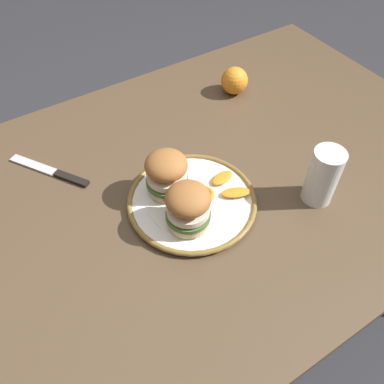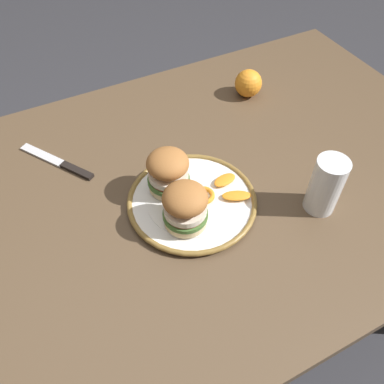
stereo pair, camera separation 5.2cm
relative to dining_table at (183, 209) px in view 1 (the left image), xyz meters
The scene contains 11 objects.
ground_plane 0.62m from the dining_table, ahead, with size 8.00×8.00×0.00m, color #333338.
dining_table is the anchor object (origin of this frame).
dinner_plate 0.11m from the dining_table, 80.35° to the left, with size 0.29×0.29×0.02m.
sandwich_half_left 0.19m from the dining_table, 64.46° to the left, with size 0.10×0.10×0.10m.
sandwich_half_right 0.16m from the dining_table, ahead, with size 0.10×0.10×0.10m.
orange_peel_curled 0.12m from the dining_table, 103.92° to the left, with size 0.05×0.05×0.01m.
orange_peel_strip_long 0.14m from the dining_table, 152.02° to the left, with size 0.06×0.04×0.01m.
orange_peel_strip_short 0.16m from the dining_table, 130.18° to the left, with size 0.07×0.05×0.01m.
drinking_glass 0.33m from the dining_table, 141.62° to the left, with size 0.07×0.07×0.14m.
whole_orange 0.41m from the dining_table, 143.56° to the right, with size 0.08×0.08×0.08m, color orange.
table_knife 0.32m from the dining_table, 39.94° to the right, with size 0.14×0.19×0.01m.
Camera 1 is at (0.31, 0.53, 1.40)m, focal length 37.16 mm.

